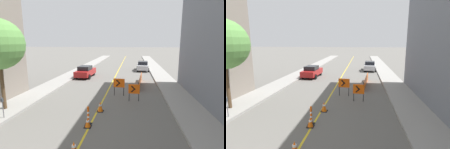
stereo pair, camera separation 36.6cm
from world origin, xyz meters
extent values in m
cube|color=gold|center=(0.00, 29.78, 0.00)|extent=(0.12, 59.55, 0.01)
cube|color=gray|center=(-6.43, 29.78, 0.08)|extent=(2.48, 59.55, 0.17)
cube|color=gray|center=(6.43, 29.78, 0.08)|extent=(2.48, 59.55, 0.17)
cone|color=orange|center=(-0.04, 8.28, 0.32)|extent=(0.35, 0.35, 0.59)
cylinder|color=white|center=(-0.04, 8.28, 0.39)|extent=(0.18, 0.18, 0.09)
cube|color=black|center=(-0.08, 10.78, 0.01)|extent=(0.41, 0.41, 0.03)
cone|color=orange|center=(-0.08, 10.78, 0.30)|extent=(0.33, 0.33, 0.54)
cylinder|color=white|center=(-0.08, 10.78, 0.37)|extent=(0.17, 0.17, 0.09)
cube|color=black|center=(0.22, 13.14, 0.01)|extent=(0.47, 0.47, 0.03)
cone|color=orange|center=(0.22, 13.14, 0.38)|extent=(0.37, 0.37, 0.69)
cylinder|color=white|center=(0.22, 13.14, 0.46)|extent=(0.19, 0.19, 0.11)
cube|color=black|center=(-0.12, 11.09, 0.02)|extent=(0.38, 0.38, 0.04)
cylinder|color=#EF560C|center=(-0.12, 11.09, 0.54)|extent=(0.12, 0.12, 1.00)
cylinder|color=white|center=(-0.12, 11.09, 0.49)|extent=(0.13, 0.13, 0.10)
cylinder|color=white|center=(-0.12, 11.09, 0.76)|extent=(0.13, 0.13, 0.10)
sphere|color=#EF560C|center=(-0.12, 11.09, 1.07)|extent=(0.13, 0.13, 0.13)
cube|color=#EF560C|center=(1.24, 16.90, 1.20)|extent=(1.01, 0.13, 0.80)
cube|color=black|center=(1.16, 16.86, 1.31)|extent=(0.37, 0.05, 0.37)
cube|color=black|center=(1.16, 16.86, 1.08)|extent=(0.37, 0.05, 0.37)
cylinder|color=black|center=(0.81, 16.90, 0.40)|extent=(0.06, 0.06, 0.80)
cylinder|color=black|center=(1.67, 16.90, 0.40)|extent=(0.06, 0.06, 0.80)
cube|color=#EF560C|center=(2.58, 15.60, 1.04)|extent=(0.93, 0.12, 0.78)
cube|color=black|center=(2.52, 15.56, 1.15)|extent=(0.37, 0.04, 0.37)
cube|color=black|center=(2.52, 15.56, 0.93)|extent=(0.37, 0.04, 0.37)
cylinder|color=black|center=(2.19, 15.60, 0.32)|extent=(0.06, 0.06, 0.65)
cylinder|color=black|center=(2.98, 15.60, 0.32)|extent=(0.06, 0.06, 0.65)
cube|color=#EF560C|center=(3.29, 21.05, 0.52)|extent=(0.59, 5.46, 1.04)
cylinder|color=#262626|center=(3.01, 18.32, 0.52)|extent=(0.05, 0.05, 1.04)
cylinder|color=#262626|center=(3.56, 23.77, 0.52)|extent=(0.05, 0.05, 1.04)
cube|color=maroon|center=(-4.03, 24.74, 0.68)|extent=(2.04, 4.39, 0.72)
cube|color=black|center=(-4.03, 24.52, 1.31)|extent=(1.64, 2.02, 0.55)
cylinder|color=black|center=(-4.89, 26.07, 0.32)|extent=(0.26, 0.65, 0.64)
cylinder|color=black|center=(-3.18, 26.07, 0.32)|extent=(0.26, 0.65, 0.64)
cylinder|color=black|center=(-4.89, 23.41, 0.32)|extent=(0.26, 0.65, 0.64)
cylinder|color=black|center=(-3.18, 23.41, 0.32)|extent=(0.26, 0.65, 0.64)
cube|color=#B7B7BC|center=(4.07, 31.32, 0.68)|extent=(2.01, 4.39, 0.72)
cube|color=black|center=(4.07, 31.11, 1.31)|extent=(1.63, 2.01, 0.55)
cylinder|color=black|center=(3.22, 32.66, 0.32)|extent=(0.25, 0.65, 0.64)
cylinder|color=black|center=(4.93, 32.66, 0.32)|extent=(0.25, 0.65, 0.64)
cylinder|color=black|center=(3.22, 29.99, 0.32)|extent=(0.25, 0.65, 0.64)
cylinder|color=black|center=(4.93, 29.99, 0.32)|extent=(0.25, 0.65, 0.64)
cylinder|color=#4C4C51|center=(-5.54, 11.02, 0.69)|extent=(0.05, 0.05, 1.03)
cube|color=#33383D|center=(-5.54, 11.02, 1.31)|extent=(0.12, 0.10, 0.22)
sphere|color=#33383D|center=(-5.54, 11.02, 1.42)|extent=(0.11, 0.11, 0.11)
cylinder|color=#4C3823|center=(-6.56, 12.44, 1.79)|extent=(0.24, 0.24, 3.25)
camera|label=1|loc=(2.45, 1.64, 4.90)|focal=28.00mm
camera|label=2|loc=(2.82, 1.68, 4.90)|focal=28.00mm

